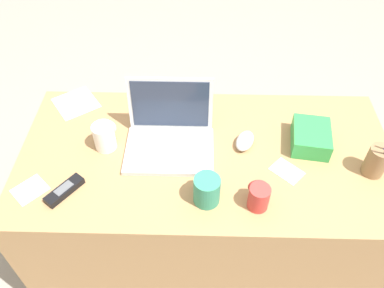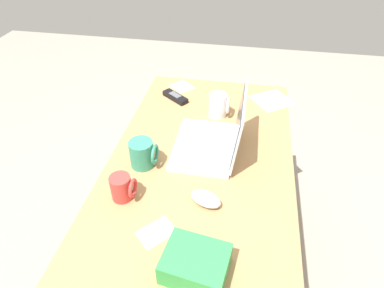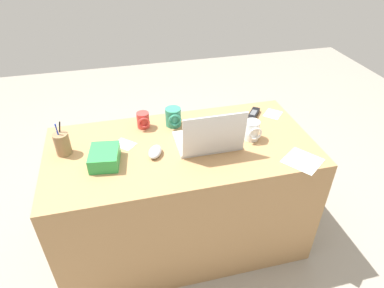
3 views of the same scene
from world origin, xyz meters
name	(u,v)px [view 3 (image 3 of 3)]	position (x,y,z in m)	size (l,w,h in m)	color
ground_plane	(183,236)	(0.00, 0.00, 0.00)	(6.00, 6.00, 0.00)	gray
desk	(182,195)	(0.00, 0.00, 0.36)	(1.41, 0.70, 0.73)	#A87C4F
laptop	(209,139)	(-0.14, 0.04, 0.78)	(0.33, 0.26, 0.24)	silver
computer_mouse	(155,152)	(0.15, 0.05, 0.75)	(0.06, 0.11, 0.04)	silver
coffee_mug_white	(143,120)	(0.17, -0.23, 0.78)	(0.07, 0.08, 0.09)	#C63833
coffee_mug_tall	(174,117)	(0.00, -0.21, 0.78)	(0.09, 0.10, 0.11)	#338C6B
coffee_mug_spare	(252,130)	(-0.38, 0.03, 0.78)	(0.08, 0.09, 0.11)	white
cordless_phone	(253,114)	(-0.49, -0.19, 0.74)	(0.12, 0.14, 0.03)	black
pen_holder	(62,144)	(0.59, -0.07, 0.79)	(0.08, 0.08, 0.18)	olive
snack_bag	(105,157)	(0.39, 0.06, 0.77)	(0.14, 0.17, 0.07)	green
paper_note_near_laptop	(125,144)	(0.29, -0.08, 0.73)	(0.11, 0.08, 0.00)	white
paper_note_left	(303,161)	(-0.56, 0.27, 0.73)	(0.16, 0.17, 0.00)	white
paper_note_right	(273,114)	(-0.61, -0.19, 0.73)	(0.09, 0.11, 0.00)	white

